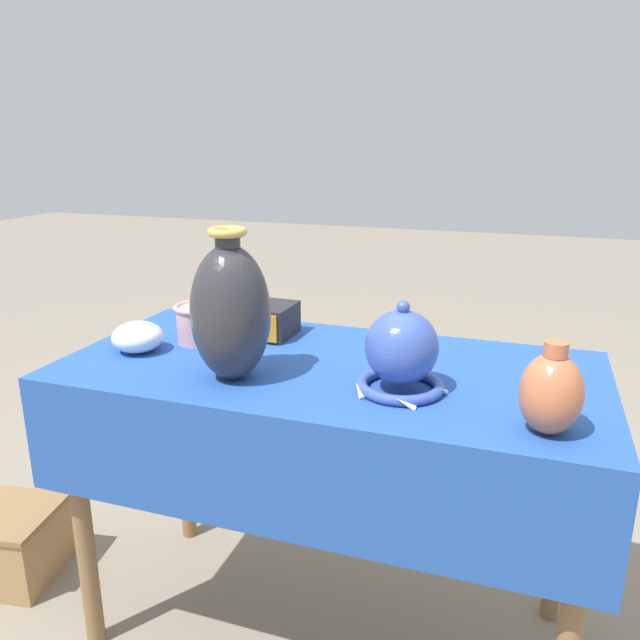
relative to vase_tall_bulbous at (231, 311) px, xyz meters
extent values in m
plane|color=gray|center=(0.17, 0.14, -0.86)|extent=(14.00, 14.00, 0.00)
cylinder|color=olive|center=(-0.37, -0.08, -0.52)|extent=(0.04, 0.04, 0.68)
cylinder|color=olive|center=(0.70, -0.08, -0.52)|extent=(0.04, 0.04, 0.68)
cylinder|color=olive|center=(-0.37, 0.37, -0.52)|extent=(0.04, 0.04, 0.68)
cylinder|color=olive|center=(0.70, 0.37, -0.52)|extent=(0.04, 0.04, 0.68)
cube|color=olive|center=(0.17, 0.14, -0.17)|extent=(1.17, 0.55, 0.03)
cube|color=#234C9E|center=(0.17, 0.14, -0.15)|extent=(1.19, 0.57, 0.01)
cube|color=#234C9E|center=(0.17, -0.15, -0.28)|extent=(1.19, 0.01, 0.26)
ellipsoid|color=#2D2D33|center=(0.00, 0.00, 0.00)|extent=(0.16, 0.16, 0.28)
cylinder|color=#2D2D33|center=(0.00, 0.00, 0.15)|extent=(0.05, 0.05, 0.03)
torus|color=gold|center=(0.00, 0.00, 0.16)|extent=(0.08, 0.08, 0.02)
torus|color=#3851A8|center=(0.35, 0.05, -0.13)|extent=(0.18, 0.18, 0.02)
ellipsoid|color=#3851A8|center=(0.35, 0.05, -0.05)|extent=(0.14, 0.14, 0.15)
sphere|color=#3851A8|center=(0.35, 0.05, 0.03)|extent=(0.03, 0.03, 0.03)
cone|color=white|center=(0.43, 0.05, -0.13)|extent=(0.01, 0.04, 0.03)
cone|color=white|center=(0.37, 0.13, -0.13)|extent=(0.04, 0.02, 0.03)
cone|color=white|center=(0.27, 0.10, -0.13)|extent=(0.03, 0.04, 0.03)
cone|color=white|center=(0.27, 0.00, -0.13)|extent=(0.03, 0.04, 0.03)
cone|color=white|center=(0.37, -0.04, -0.13)|extent=(0.04, 0.02, 0.03)
cube|color=#232328|center=(-0.06, 0.29, -0.10)|extent=(0.15, 0.13, 0.08)
cube|color=orange|center=(-0.06, 0.23, -0.10)|extent=(0.13, 0.01, 0.07)
cylinder|color=#D19399|center=(-0.18, 0.19, -0.10)|extent=(0.11, 0.11, 0.09)
torus|color=#D19399|center=(-0.18, 0.19, -0.06)|extent=(0.12, 0.12, 0.01)
ellipsoid|color=white|center=(-0.29, 0.08, -0.11)|extent=(0.12, 0.12, 0.07)
ellipsoid|color=#BC6642|center=(0.62, -0.05, -0.07)|extent=(0.11, 0.11, 0.14)
cylinder|color=#BC6642|center=(0.62, -0.05, 0.01)|extent=(0.04, 0.04, 0.03)
camera|label=1|loc=(0.57, -1.10, 0.35)|focal=35.00mm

